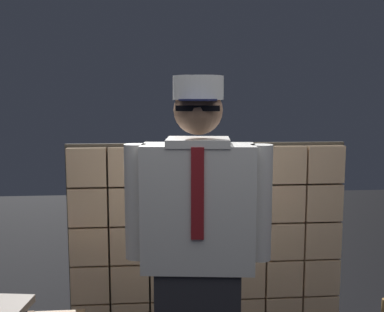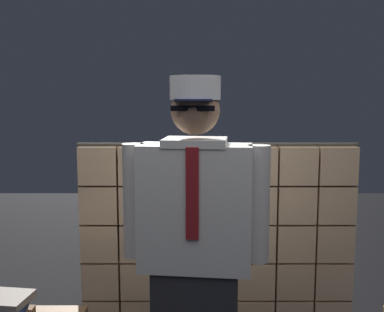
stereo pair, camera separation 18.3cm
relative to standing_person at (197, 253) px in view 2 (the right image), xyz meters
name	(u,v)px [view 2 (the right image)]	position (x,y,z in m)	size (l,w,h in m)	color
glass_block_wall	(219,243)	(0.15, 0.90, -0.24)	(1.85, 0.10, 1.33)	#E0B78C
standing_person	(197,253)	(0.00, 0.00, 0.00)	(0.68, 0.31, 1.70)	#28282D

